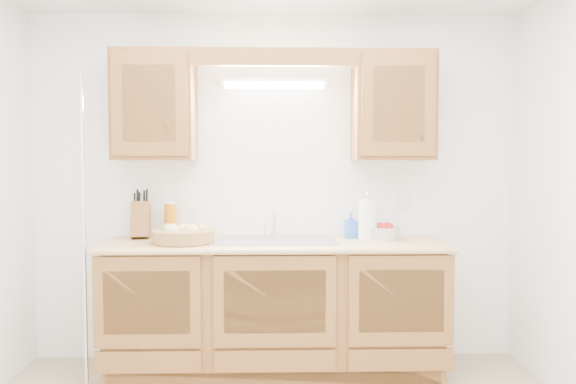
{
  "coord_description": "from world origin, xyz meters",
  "views": [
    {
      "loc": [
        -0.01,
        -2.6,
        1.43
      ],
      "look_at": [
        0.08,
        0.85,
        1.25
      ],
      "focal_mm": 35.0,
      "sensor_mm": 36.0,
      "label": 1
    }
  ],
  "objects_px": {
    "fruit_basket": "(184,234)",
    "paper_towel": "(368,220)",
    "knife_block": "(140,220)",
    "apple_bowl": "(384,232)"
  },
  "relations": [
    {
      "from": "fruit_basket",
      "to": "paper_towel",
      "type": "height_order",
      "value": "paper_towel"
    },
    {
      "from": "fruit_basket",
      "to": "knife_block",
      "type": "height_order",
      "value": "knife_block"
    },
    {
      "from": "apple_bowl",
      "to": "fruit_basket",
      "type": "bearing_deg",
      "value": -174.81
    },
    {
      "from": "fruit_basket",
      "to": "knife_block",
      "type": "xyz_separation_m",
      "value": [
        -0.34,
        0.24,
        0.07
      ]
    },
    {
      "from": "apple_bowl",
      "to": "knife_block",
      "type": "bearing_deg",
      "value": 175.94
    },
    {
      "from": "fruit_basket",
      "to": "apple_bowl",
      "type": "relative_size",
      "value": 1.91
    },
    {
      "from": "knife_block",
      "to": "apple_bowl",
      "type": "bearing_deg",
      "value": -10.85
    },
    {
      "from": "fruit_basket",
      "to": "knife_block",
      "type": "distance_m",
      "value": 0.43
    },
    {
      "from": "knife_block",
      "to": "fruit_basket",
      "type": "bearing_deg",
      "value": -42.38
    },
    {
      "from": "fruit_basket",
      "to": "paper_towel",
      "type": "distance_m",
      "value": 1.26
    }
  ]
}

